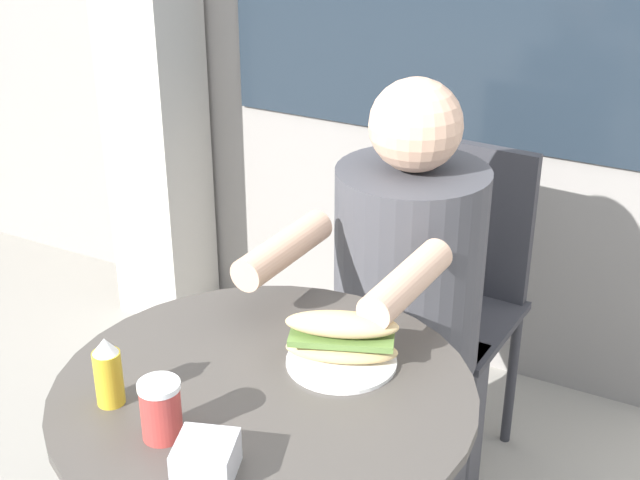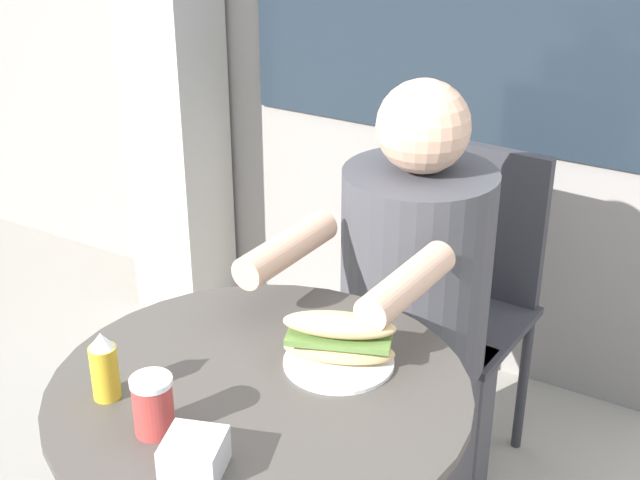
% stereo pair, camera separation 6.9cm
% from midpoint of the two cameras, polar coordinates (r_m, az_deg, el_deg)
% --- Properties ---
extents(cafe_table, '(0.75, 0.75, 0.72)m').
position_cam_midpoint_polar(cafe_table, '(1.71, -4.62, -14.60)').
color(cafe_table, '#47423D').
rests_on(cafe_table, ground_plane).
extents(diner_chair, '(0.40, 0.40, 0.87)m').
position_cam_midpoint_polar(diner_chair, '(2.39, 7.73, -2.34)').
color(diner_chair, '#333338').
rests_on(diner_chair, ground_plane).
extents(seated_diner, '(0.37, 0.63, 1.14)m').
position_cam_midpoint_polar(seated_diner, '(2.13, 4.11, -6.95)').
color(seated_diner, '#424247').
rests_on(seated_diner, ground_plane).
extents(sandwich_on_plate, '(0.22, 0.20, 0.10)m').
position_cam_midpoint_polar(sandwich_on_plate, '(1.63, 0.18, -6.55)').
color(sandwich_on_plate, white).
rests_on(sandwich_on_plate, cafe_table).
extents(drink_cup, '(0.07, 0.07, 0.10)m').
position_cam_midpoint_polar(drink_cup, '(1.48, -11.49, -10.61)').
color(drink_cup, '#B73D38').
rests_on(drink_cup, cafe_table).
extents(napkin_box, '(0.11, 0.11, 0.06)m').
position_cam_midpoint_polar(napkin_box, '(1.41, -8.74, -13.68)').
color(napkin_box, silver).
rests_on(napkin_box, cafe_table).
extents(condiment_bottle, '(0.05, 0.05, 0.13)m').
position_cam_midpoint_polar(condiment_bottle, '(1.57, -14.65, -8.19)').
color(condiment_bottle, gold).
rests_on(condiment_bottle, cafe_table).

